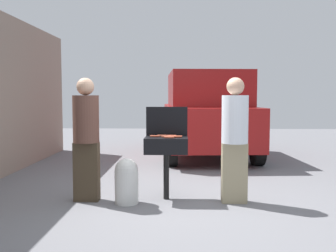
{
  "coord_description": "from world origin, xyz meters",
  "views": [
    {
      "loc": [
        0.04,
        -5.21,
        1.45
      ],
      "look_at": [
        -0.15,
        0.64,
        1.0
      ],
      "focal_mm": 41.1,
      "sensor_mm": 36.0,
      "label": 1
    }
  ],
  "objects_px": {
    "hot_dog_3": "(177,136)",
    "person_left": "(86,135)",
    "hot_dog_2": "(171,136)",
    "hot_dog_7": "(177,137)",
    "hot_dog_4": "(166,136)",
    "propane_tank": "(127,180)",
    "hot_dog_6": "(169,137)",
    "bbq_grill": "(166,147)",
    "hot_dog_5": "(162,135)",
    "person_right": "(235,135)",
    "hot_dog_0": "(172,136)",
    "parked_minivan": "(206,114)",
    "hot_dog_1": "(155,136)"
  },
  "relations": [
    {
      "from": "hot_dog_3",
      "to": "person_left",
      "type": "distance_m",
      "value": 1.26
    },
    {
      "from": "hot_dog_2",
      "to": "hot_dog_7",
      "type": "xyz_separation_m",
      "value": [
        0.08,
        -0.07,
        0.0
      ]
    },
    {
      "from": "hot_dog_4",
      "to": "hot_dog_2",
      "type": "bearing_deg",
      "value": 29.09
    },
    {
      "from": "hot_dog_3",
      "to": "propane_tank",
      "type": "distance_m",
      "value": 0.92
    },
    {
      "from": "hot_dog_3",
      "to": "hot_dog_7",
      "type": "xyz_separation_m",
      "value": [
        -0.01,
        -0.04,
        0.0
      ]
    },
    {
      "from": "hot_dog_6",
      "to": "person_left",
      "type": "height_order",
      "value": "person_left"
    },
    {
      "from": "bbq_grill",
      "to": "hot_dog_4",
      "type": "height_order",
      "value": "hot_dog_4"
    },
    {
      "from": "hot_dog_2",
      "to": "hot_dog_5",
      "type": "xyz_separation_m",
      "value": [
        -0.14,
        0.1,
        0.0
      ]
    },
    {
      "from": "hot_dog_2",
      "to": "person_right",
      "type": "bearing_deg",
      "value": -10.26
    },
    {
      "from": "hot_dog_0",
      "to": "parked_minivan",
      "type": "relative_size",
      "value": 0.03
    },
    {
      "from": "hot_dog_1",
      "to": "person_right",
      "type": "bearing_deg",
      "value": -8.05
    },
    {
      "from": "bbq_grill",
      "to": "hot_dog_3",
      "type": "height_order",
      "value": "hot_dog_3"
    },
    {
      "from": "hot_dog_1",
      "to": "parked_minivan",
      "type": "bearing_deg",
      "value": 76.58
    },
    {
      "from": "hot_dog_7",
      "to": "person_right",
      "type": "xyz_separation_m",
      "value": [
        0.79,
        -0.09,
        0.03
      ]
    },
    {
      "from": "hot_dog_3",
      "to": "person_right",
      "type": "bearing_deg",
      "value": -9.16
    },
    {
      "from": "hot_dog_1",
      "to": "hot_dog_6",
      "type": "distance_m",
      "value": 0.26
    },
    {
      "from": "propane_tank",
      "to": "parked_minivan",
      "type": "distance_m",
      "value": 4.63
    },
    {
      "from": "hot_dog_3",
      "to": "person_right",
      "type": "relative_size",
      "value": 0.08
    },
    {
      "from": "bbq_grill",
      "to": "person_left",
      "type": "relative_size",
      "value": 0.52
    },
    {
      "from": "hot_dog_0",
      "to": "hot_dog_7",
      "type": "relative_size",
      "value": 1.0
    },
    {
      "from": "hot_dog_0",
      "to": "hot_dog_5",
      "type": "height_order",
      "value": "same"
    },
    {
      "from": "hot_dog_5",
      "to": "propane_tank",
      "type": "xyz_separation_m",
      "value": [
        -0.47,
        -0.36,
        -0.57
      ]
    },
    {
      "from": "hot_dog_4",
      "to": "hot_dog_1",
      "type": "bearing_deg",
      "value": 165.54
    },
    {
      "from": "person_left",
      "to": "hot_dog_2",
      "type": "bearing_deg",
      "value": 3.91
    },
    {
      "from": "hot_dog_6",
      "to": "person_right",
      "type": "bearing_deg",
      "value": -0.41
    },
    {
      "from": "person_right",
      "to": "parked_minivan",
      "type": "height_order",
      "value": "parked_minivan"
    },
    {
      "from": "hot_dog_6",
      "to": "hot_dog_7",
      "type": "bearing_deg",
      "value": 38.06
    },
    {
      "from": "hot_dog_2",
      "to": "hot_dog_3",
      "type": "distance_m",
      "value": 0.09
    },
    {
      "from": "person_right",
      "to": "parked_minivan",
      "type": "relative_size",
      "value": 0.38
    },
    {
      "from": "hot_dog_2",
      "to": "person_left",
      "type": "relative_size",
      "value": 0.08
    },
    {
      "from": "hot_dog_6",
      "to": "hot_dog_1",
      "type": "bearing_deg",
      "value": 144.28
    },
    {
      "from": "hot_dog_7",
      "to": "person_right",
      "type": "distance_m",
      "value": 0.79
    },
    {
      "from": "parked_minivan",
      "to": "hot_dog_3",
      "type": "bearing_deg",
      "value": 76.85
    },
    {
      "from": "hot_dog_3",
      "to": "hot_dog_4",
      "type": "relative_size",
      "value": 1.0
    },
    {
      "from": "bbq_grill",
      "to": "person_right",
      "type": "bearing_deg",
      "value": -8.55
    },
    {
      "from": "bbq_grill",
      "to": "hot_dog_3",
      "type": "distance_m",
      "value": 0.22
    },
    {
      "from": "hot_dog_1",
      "to": "parked_minivan",
      "type": "height_order",
      "value": "parked_minivan"
    },
    {
      "from": "hot_dog_3",
      "to": "propane_tank",
      "type": "xyz_separation_m",
      "value": [
        -0.68,
        -0.23,
        -0.57
      ]
    },
    {
      "from": "hot_dog_6",
      "to": "person_left",
      "type": "bearing_deg",
      "value": 179.11
    },
    {
      "from": "hot_dog_3",
      "to": "person_left",
      "type": "height_order",
      "value": "person_left"
    },
    {
      "from": "hot_dog_5",
      "to": "hot_dog_0",
      "type": "bearing_deg",
      "value": -10.99
    },
    {
      "from": "hot_dog_4",
      "to": "person_right",
      "type": "relative_size",
      "value": 0.08
    },
    {
      "from": "person_left",
      "to": "hot_dog_1",
      "type": "bearing_deg",
      "value": 5.43
    },
    {
      "from": "hot_dog_6",
      "to": "hot_dog_7",
      "type": "height_order",
      "value": "same"
    },
    {
      "from": "hot_dog_1",
      "to": "hot_dog_6",
      "type": "bearing_deg",
      "value": -35.72
    },
    {
      "from": "hot_dog_0",
      "to": "propane_tank",
      "type": "xyz_separation_m",
      "value": [
        -0.6,
        -0.33,
        -0.57
      ]
    },
    {
      "from": "parked_minivan",
      "to": "propane_tank",
      "type": "bearing_deg",
      "value": 68.81
    },
    {
      "from": "hot_dog_1",
      "to": "hot_dog_7",
      "type": "height_order",
      "value": "same"
    },
    {
      "from": "bbq_grill",
      "to": "hot_dog_6",
      "type": "relative_size",
      "value": 6.78
    },
    {
      "from": "bbq_grill",
      "to": "person_left",
      "type": "height_order",
      "value": "person_left"
    }
  ]
}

